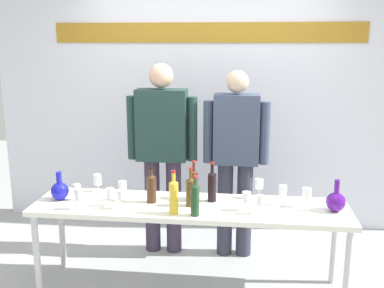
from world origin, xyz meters
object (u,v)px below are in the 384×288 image
wine_bottle_5 (191,190)px  wine_glass_left_0 (123,187)px  wine_glass_right_0 (260,201)px  wine_glass_right_4 (307,194)px  wine_bottle_4 (195,198)px  wine_bottle_1 (194,183)px  wine_bottle_3 (151,187)px  wine_glass_left_3 (77,189)px  wine_bottle_0 (212,185)px  wine_glass_left_5 (121,195)px  wine_bottle_2 (174,195)px  presenter_left (162,146)px  wine_glass_left_2 (110,194)px  wine_glass_right_2 (247,197)px  decanter_blue_left (60,190)px  decanter_blue_right (336,201)px  wine_glass_left_4 (79,195)px  display_table (190,212)px  wine_glass_right_1 (283,192)px  presenter_right (236,153)px  wine_glass_left_1 (98,180)px  wine_glass_right_3 (259,184)px

wine_bottle_5 → wine_glass_left_0: wine_bottle_5 is taller
wine_glass_right_0 → wine_glass_right_4: bearing=26.8°
wine_bottle_4 → wine_bottle_1: bearing=98.1°
wine_bottle_3 → wine_glass_right_0: 0.85m
wine_glass_left_3 → wine_glass_right_0: size_ratio=0.92×
wine_bottle_0 → wine_glass_left_5: bearing=-159.4°
wine_bottle_2 → wine_bottle_3: size_ratio=1.15×
presenter_left → wine_glass_left_2: (-0.27, -0.76, -0.20)m
wine_glass_left_2 → wine_glass_left_3: size_ratio=1.08×
wine_glass_left_2 → wine_glass_right_2: wine_glass_right_2 is taller
decanter_blue_left → wine_bottle_5: bearing=-1.2°
wine_bottle_4 → wine_glass_left_0: size_ratio=1.90×
decanter_blue_right → wine_bottle_4: 1.05m
decanter_blue_right → wine_bottle_4: size_ratio=0.81×
presenter_left → wine_glass_left_4: bearing=-119.0°
wine_glass_left_4 → display_table: bearing=13.3°
wine_glass_left_2 → wine_glass_right_1: wine_glass_right_1 is taller
wine_bottle_1 → wine_bottle_2: 0.35m
wine_glass_left_2 → wine_glass_right_0: (1.13, -0.03, 0.00)m
wine_glass_right_4 → wine_bottle_4: bearing=-162.3°
wine_glass_right_2 → display_table: bearing=171.2°
wine_glass_left_2 → wine_glass_right_0: bearing=-1.4°
wine_bottle_2 → wine_glass_right_0: (0.63, 0.06, -0.04)m
presenter_right → wine_glass_right_4: bearing=-48.1°
presenter_right → wine_bottle_1: presenter_right is taller
wine_bottle_3 → wine_glass_left_3: size_ratio=2.16×
wine_bottle_0 → wine_glass_left_0: wine_bottle_0 is taller
wine_glass_left_1 → wine_glass_right_2: size_ratio=1.04×
display_table → wine_bottle_0: size_ratio=7.62×
wine_glass_left_4 → wine_glass_left_0: bearing=40.1°
wine_glass_left_1 → wine_glass_left_2: wine_glass_left_1 is taller
wine_bottle_3 → wine_glass_left_3: (-0.59, -0.02, -0.03)m
decanter_blue_left → decanter_blue_right: size_ratio=0.94×
wine_bottle_1 → wine_bottle_5: bearing=-91.7°
decanter_blue_left → wine_bottle_5: wine_bottle_5 is taller
wine_bottle_2 → wine_glass_right_1: bearing=18.1°
presenter_left → wine_glass_left_0: 0.69m
wine_glass_right_2 → wine_glass_left_5: bearing=-175.2°
presenter_right → wine_bottle_1: (-0.32, -0.52, -0.12)m
wine_glass_right_1 → presenter_right: bearing=122.5°
wine_bottle_3 → wine_bottle_5: wine_bottle_5 is taller
wine_glass_left_1 → wine_bottle_4: bearing=-26.0°
wine_glass_left_4 → wine_glass_right_1: (1.52, 0.27, -0.00)m
wine_glass_left_1 → wine_glass_right_2: (1.23, -0.28, -0.00)m
presenter_right → wine_bottle_2: (-0.43, -0.85, -0.11)m
wine_bottle_3 → wine_glass_right_4: bearing=1.4°
wine_bottle_0 → wine_glass_right_1: bearing=-2.5°
wine_glass_left_1 → wine_glass_right_3: bearing=0.2°
wine_bottle_4 → wine_glass_left_2: wine_bottle_4 is taller
presenter_right → wine_glass_left_2: 1.21m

